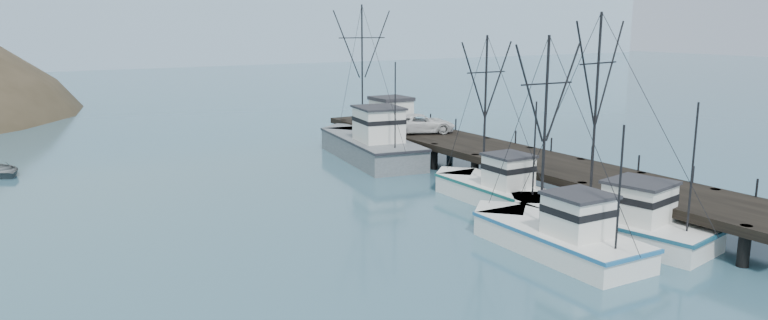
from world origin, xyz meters
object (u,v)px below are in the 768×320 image
at_px(trawler_near, 608,221).
at_px(work_vessel, 369,144).
at_px(pier, 503,155).
at_px(pickup_truck, 421,124).
at_px(pier_shed, 391,113).
at_px(trawler_far, 493,189).
at_px(trawler_mid, 554,235).

relative_size(trawler_near, work_vessel, 0.78).
height_order(pier, pickup_truck, pickup_truck).
bearing_deg(pier_shed, trawler_near, -96.11).
bearing_deg(pickup_truck, pier_shed, 35.43).
distance_m(trawler_far, pickup_truck, 15.42).
height_order(trawler_far, work_vessel, work_vessel).
relative_size(trawler_mid, work_vessel, 0.71).
distance_m(pier_shed, pickup_truck, 3.47).
distance_m(trawler_mid, trawler_far, 9.69).
bearing_deg(trawler_near, work_vessel, 91.17).
relative_size(trawler_far, work_vessel, 0.69).
bearing_deg(trawler_near, trawler_far, 94.06).
distance_m(trawler_near, work_vessel, 24.70).
xyz_separation_m(pier, trawler_far, (-4.97, -4.79, -0.87)).
xyz_separation_m(trawler_near, trawler_far, (-0.62, 8.71, 0.00)).
xyz_separation_m(pier_shed, pickup_truck, (0.90, -3.30, -0.62)).
bearing_deg(trawler_far, work_vessel, 89.59).
bearing_deg(pier_shed, work_vessel, -149.61).
distance_m(trawler_near, trawler_mid, 4.21).
height_order(trawler_mid, pickup_truck, trawler_mid).
bearing_deg(trawler_mid, pier_shed, 75.34).
relative_size(trawler_near, trawler_mid, 1.10).
bearing_deg(pickup_truck, trawler_far, -176.42).
bearing_deg(work_vessel, pier_shed, 30.39).
relative_size(trawler_near, pickup_truck, 2.10).
xyz_separation_m(trawler_far, pier_shed, (3.47, 17.95, 2.60)).
distance_m(trawler_near, pickup_truck, 23.74).
relative_size(trawler_mid, trawler_far, 1.02).
xyz_separation_m(work_vessel, pickup_truck, (4.26, -1.33, 1.57)).
bearing_deg(work_vessel, trawler_far, -90.41).
bearing_deg(pier_shed, pickup_truck, -74.76).
relative_size(work_vessel, pickup_truck, 2.69).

